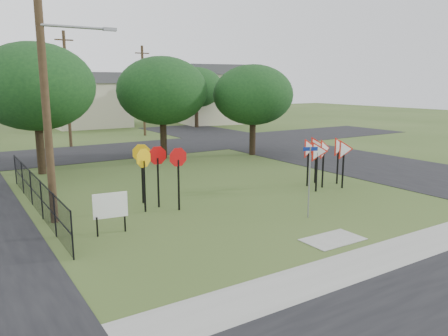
{
  "coord_description": "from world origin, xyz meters",
  "views": [
    {
      "loc": [
        -10.35,
        -11.94,
        5.08
      ],
      "look_at": [
        -0.8,
        3.0,
        1.6
      ],
      "focal_mm": 35.0,
      "sensor_mm": 36.0,
      "label": 1
    }
  ],
  "objects_px": {
    "info_board": "(110,207)",
    "yield_sign_cluster": "(325,151)",
    "street_name_sign": "(309,177)",
    "stop_sign_cluster": "(155,163)"
  },
  "relations": [
    {
      "from": "yield_sign_cluster",
      "to": "info_board",
      "type": "bearing_deg",
      "value": -174.29
    },
    {
      "from": "stop_sign_cluster",
      "to": "info_board",
      "type": "xyz_separation_m",
      "value": [
        -2.59,
        -2.09,
        -0.93
      ]
    },
    {
      "from": "stop_sign_cluster",
      "to": "info_board",
      "type": "bearing_deg",
      "value": -141.02
    },
    {
      "from": "street_name_sign",
      "to": "stop_sign_cluster",
      "type": "height_order",
      "value": "street_name_sign"
    },
    {
      "from": "stop_sign_cluster",
      "to": "street_name_sign",
      "type": "bearing_deg",
      "value": -44.79
    },
    {
      "from": "yield_sign_cluster",
      "to": "info_board",
      "type": "xyz_separation_m",
      "value": [
        -11.12,
        -1.11,
        -0.84
      ]
    },
    {
      "from": "info_board",
      "to": "yield_sign_cluster",
      "type": "bearing_deg",
      "value": 5.71
    },
    {
      "from": "street_name_sign",
      "to": "yield_sign_cluster",
      "type": "relative_size",
      "value": 0.87
    },
    {
      "from": "street_name_sign",
      "to": "yield_sign_cluster",
      "type": "height_order",
      "value": "street_name_sign"
    },
    {
      "from": "stop_sign_cluster",
      "to": "yield_sign_cluster",
      "type": "bearing_deg",
      "value": -6.56
    }
  ]
}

